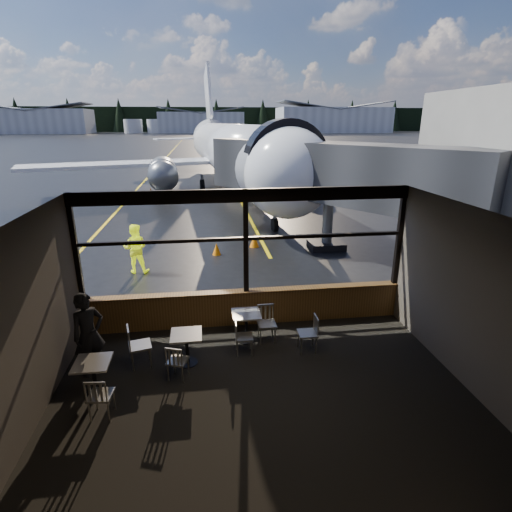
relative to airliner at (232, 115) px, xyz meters
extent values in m
plane|color=black|center=(-1.38, 99.18, -5.42)|extent=(520.00, 520.00, 0.00)
cube|color=black|center=(-1.38, -23.82, -5.41)|extent=(8.00, 6.00, 0.01)
cube|color=#38332D|center=(-1.38, -23.82, -1.92)|extent=(8.00, 6.00, 0.04)
cube|color=#49423B|center=(-5.38, -23.82, -3.67)|extent=(0.04, 6.00, 3.50)
cube|color=#49423B|center=(2.62, -23.82, -3.67)|extent=(0.04, 6.00, 3.50)
cube|color=#49423B|center=(-1.38, -26.82, -3.67)|extent=(8.00, 0.04, 3.50)
cube|color=#523619|center=(-1.38, -20.82, -4.97)|extent=(8.00, 0.28, 0.90)
cube|color=black|center=(-1.38, -20.82, -2.07)|extent=(8.00, 0.18, 0.30)
cube|color=black|center=(-5.33, -20.82, -3.22)|extent=(0.12, 0.12, 2.60)
cube|color=black|center=(-1.38, -20.82, -3.22)|extent=(0.12, 0.12, 2.60)
cube|color=black|center=(2.57, -20.82, -3.22)|extent=(0.12, 0.12, 2.60)
cube|color=black|center=(-1.38, -20.82, -3.12)|extent=(8.00, 0.10, 0.08)
imported|color=black|center=(-4.78, -22.52, -4.52)|extent=(0.78, 0.74, 1.79)
imported|color=#BFF219|center=(-4.74, -16.56, -4.56)|extent=(0.87, 0.70, 1.70)
cone|color=#F74707|center=(-0.30, -14.22, -5.14)|extent=(0.39, 0.39, 0.54)
cone|color=#E84407|center=(-6.01, -0.82, -5.16)|extent=(0.37, 0.37, 0.51)
cylinder|color=silver|center=(-31.38, 161.18, -2.42)|extent=(8.00, 8.00, 6.00)
cylinder|color=silver|center=(-21.38, 161.18, -2.42)|extent=(8.00, 8.00, 6.00)
cylinder|color=silver|center=(-11.38, 161.18, -2.42)|extent=(8.00, 8.00, 6.00)
cube|color=black|center=(-1.38, 189.18, 0.58)|extent=(360.00, 3.00, 12.00)
cone|color=#FF5D08|center=(-1.91, -15.04, -5.18)|extent=(0.34, 0.34, 0.47)
camera|label=1|loc=(-2.38, -30.05, -0.43)|focal=28.00mm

